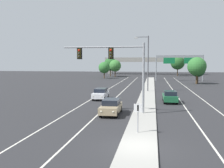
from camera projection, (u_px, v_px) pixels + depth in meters
ground_plane at (138, 148)px, 15.70m from camera, size 260.00×260.00×0.00m
median_island at (146, 102)px, 33.39m from camera, size 2.40×110.00×0.15m
lane_stripe_oncoming_center at (119, 95)px, 41.04m from camera, size 0.14×100.00×0.01m
lane_stripe_receding_center at (177, 96)px, 39.51m from camera, size 0.14×100.00×0.01m
edge_stripe_left at (99, 95)px, 41.58m from camera, size 0.14×100.00×0.01m
edge_stripe_right at (199, 97)px, 38.98m from camera, size 0.14×100.00×0.01m
overhead_signal_mast at (117, 62)px, 25.75m from camera, size 8.56×0.44×7.20m
median_sign_post at (138, 113)px, 18.45m from camera, size 0.60×0.10×2.20m
street_lamp_median at (147, 60)px, 45.10m from camera, size 2.58×0.28×10.00m
car_oncoming_tan at (111, 107)px, 25.70m from camera, size 1.82×4.47×1.58m
car_oncoming_white at (101, 94)px, 36.38m from camera, size 1.86×4.49×1.58m
car_receding_green at (170, 96)px, 33.42m from camera, size 1.85×4.48×1.58m
highway_sign_gantry at (179, 60)px, 71.08m from camera, size 13.28×0.42×7.50m
overpass_bridge at (151, 62)px, 114.34m from camera, size 42.40×6.40×7.65m
tree_far_right_a at (198, 70)px, 63.47m from camera, size 3.75×3.75×5.42m
tree_far_right_c at (197, 66)px, 61.94m from camera, size 4.64×4.64×6.72m
tree_far_left_a at (104, 68)px, 83.84m from camera, size 3.86×3.86×5.59m
tree_far_left_b at (110, 64)px, 95.98m from camera, size 4.97×4.97×7.19m
tree_far_right_b at (178, 63)px, 99.47m from camera, size 5.61×5.61×8.11m
tree_far_left_c at (115, 66)px, 92.33m from camera, size 4.39×4.39×6.36m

